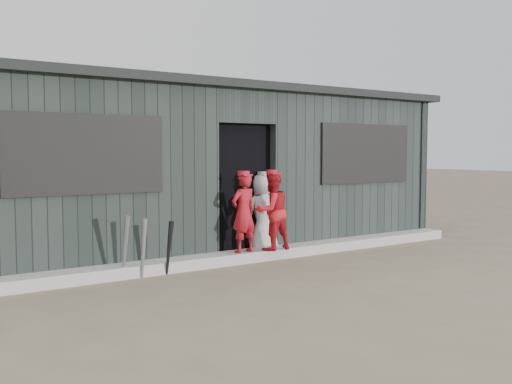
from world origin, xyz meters
TOP-DOWN VIEW (x-y plane):
  - ground at (0.00, 0.00)m, footprint 80.00×80.00m
  - curb at (0.00, 1.82)m, footprint 8.00×0.36m
  - bat_left at (-2.05, 1.66)m, footprint 0.09×0.31m
  - bat_mid at (-1.84, 1.60)m, footprint 0.09×0.16m
  - bat_right at (-1.50, 1.57)m, footprint 0.08×0.22m
  - player_red_left at (-0.25, 1.75)m, footprint 0.45×0.33m
  - player_red_right at (0.20, 1.68)m, footprint 0.57×0.44m
  - player_grey_back at (0.33, 2.09)m, footprint 0.64×0.44m
  - dugout at (-0.00, 3.50)m, footprint 8.30×3.30m

SIDE VIEW (x-z plane):
  - ground at x=0.00m, z-range 0.00..0.00m
  - curb at x=0.00m, z-range 0.00..0.15m
  - bat_right at x=-1.50m, z-range 0.00..0.71m
  - bat_mid at x=-1.84m, z-range 0.00..0.76m
  - bat_left at x=-2.05m, z-range 0.00..0.82m
  - player_grey_back at x=0.33m, z-range 0.00..1.26m
  - player_red_left at x=-0.25m, z-range 0.15..1.29m
  - player_red_right at x=0.20m, z-range 0.15..1.30m
  - dugout at x=0.00m, z-range -0.02..2.60m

